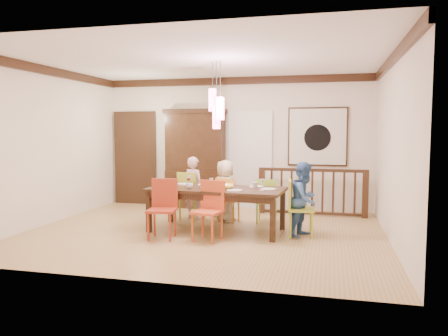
% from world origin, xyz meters
% --- Properties ---
extents(floor, '(6.00, 6.00, 0.00)m').
position_xyz_m(floor, '(0.00, 0.00, 0.00)').
color(floor, '#A4834F').
rests_on(floor, ground).
extents(ceiling, '(6.00, 6.00, 0.00)m').
position_xyz_m(ceiling, '(0.00, 0.00, 2.90)').
color(ceiling, white).
rests_on(ceiling, wall_back).
extents(wall_back, '(6.00, 0.00, 6.00)m').
position_xyz_m(wall_back, '(0.00, 2.50, 1.45)').
color(wall_back, beige).
rests_on(wall_back, floor).
extents(wall_left, '(0.00, 5.00, 5.00)m').
position_xyz_m(wall_left, '(-3.00, 0.00, 1.45)').
color(wall_left, beige).
rests_on(wall_left, floor).
extents(wall_right, '(0.00, 5.00, 5.00)m').
position_xyz_m(wall_right, '(3.00, 0.00, 1.45)').
color(wall_right, beige).
rests_on(wall_right, floor).
extents(crown_molding, '(6.00, 5.00, 0.16)m').
position_xyz_m(crown_molding, '(0.00, 0.00, 2.82)').
color(crown_molding, black).
rests_on(crown_molding, wall_back).
extents(panel_door, '(1.04, 0.07, 2.24)m').
position_xyz_m(panel_door, '(-2.40, 2.45, 1.05)').
color(panel_door, black).
rests_on(panel_door, wall_back).
extents(white_doorway, '(0.97, 0.05, 2.22)m').
position_xyz_m(white_doorway, '(0.35, 2.46, 1.05)').
color(white_doorway, silver).
rests_on(white_doorway, wall_back).
extents(painting, '(1.25, 0.06, 1.25)m').
position_xyz_m(painting, '(1.80, 2.46, 1.60)').
color(painting, black).
rests_on(painting, wall_back).
extents(pendant_cluster, '(0.27, 0.21, 1.14)m').
position_xyz_m(pendant_cluster, '(0.18, 0.15, 2.11)').
color(pendant_cluster, '#F94A73').
rests_on(pendant_cluster, ceiling).
extents(dining_table, '(2.37, 1.20, 0.75)m').
position_xyz_m(dining_table, '(0.18, 0.15, 0.67)').
color(dining_table, black).
rests_on(dining_table, floor).
extents(chair_far_left, '(0.53, 0.53, 0.94)m').
position_xyz_m(chair_far_left, '(-0.52, 0.96, 0.54)').
color(chair_far_left, '#ABBE33').
rests_on(chair_far_left, floor).
extents(chair_far_mid, '(0.43, 0.43, 0.85)m').
position_xyz_m(chair_far_mid, '(0.21, 0.94, 0.49)').
color(chair_far_mid, orange).
rests_on(chair_far_mid, floor).
extents(chair_far_right, '(0.38, 0.38, 0.84)m').
position_xyz_m(chair_far_right, '(0.93, 0.97, 0.48)').
color(chair_far_right, '#8EB52F').
rests_on(chair_far_right, floor).
extents(chair_near_left, '(0.48, 0.48, 0.95)m').
position_xyz_m(chair_near_left, '(-0.53, -0.59, 0.55)').
color(chair_near_left, '#9A3019').
rests_on(chair_near_left, floor).
extents(chair_near_mid, '(0.50, 0.50, 0.94)m').
position_xyz_m(chair_near_mid, '(0.21, -0.53, 0.54)').
color(chair_near_mid, '#C74823').
rests_on(chair_near_mid, floor).
extents(chair_end_right, '(0.45, 0.45, 0.92)m').
position_xyz_m(chair_end_right, '(1.63, 0.12, 0.53)').
color(chair_end_right, gold).
rests_on(chair_end_right, floor).
extents(china_hutch, '(1.39, 0.46, 2.20)m').
position_xyz_m(china_hutch, '(-0.87, 2.30, 1.11)').
color(china_hutch, black).
rests_on(china_hutch, floor).
extents(balustrade, '(2.19, 0.13, 0.96)m').
position_xyz_m(balustrade, '(1.73, 1.95, 0.50)').
color(balustrade, black).
rests_on(balustrade, floor).
extents(person_far_left, '(0.52, 0.44, 1.23)m').
position_xyz_m(person_far_left, '(-0.51, 1.03, 0.61)').
color(person_far_left, beige).
rests_on(person_far_left, floor).
extents(person_far_mid, '(0.67, 0.57, 1.17)m').
position_xyz_m(person_far_mid, '(0.14, 0.96, 0.59)').
color(person_far_mid, beige).
rests_on(person_far_mid, floor).
extents(person_end_right, '(0.66, 0.73, 1.22)m').
position_xyz_m(person_end_right, '(1.67, 0.13, 0.61)').
color(person_end_right, '#385F9D').
rests_on(person_end_right, floor).
extents(serving_bowl, '(0.40, 0.40, 0.08)m').
position_xyz_m(serving_bowl, '(0.34, 0.02, 0.79)').
color(serving_bowl, yellow).
rests_on(serving_bowl, dining_table).
extents(small_bowl, '(0.24, 0.24, 0.06)m').
position_xyz_m(small_bowl, '(-0.05, 0.13, 0.78)').
color(small_bowl, white).
rests_on(small_bowl, dining_table).
extents(cup_left, '(0.15, 0.15, 0.10)m').
position_xyz_m(cup_left, '(-0.24, -0.07, 0.80)').
color(cup_left, silver).
rests_on(cup_left, dining_table).
extents(cup_right, '(0.14, 0.14, 0.10)m').
position_xyz_m(cup_right, '(0.82, 0.31, 0.80)').
color(cup_right, silver).
rests_on(cup_right, dining_table).
extents(plate_far_left, '(0.26, 0.26, 0.01)m').
position_xyz_m(plate_far_left, '(-0.54, 0.48, 0.76)').
color(plate_far_left, white).
rests_on(plate_far_left, dining_table).
extents(plate_far_mid, '(0.26, 0.26, 0.01)m').
position_xyz_m(plate_far_mid, '(0.26, 0.51, 0.76)').
color(plate_far_mid, white).
rests_on(plate_far_mid, dining_table).
extents(plate_far_right, '(0.26, 0.26, 0.01)m').
position_xyz_m(plate_far_right, '(0.83, 0.44, 0.76)').
color(plate_far_right, white).
rests_on(plate_far_right, dining_table).
extents(plate_near_left, '(0.26, 0.26, 0.01)m').
position_xyz_m(plate_near_left, '(-0.56, -0.20, 0.76)').
color(plate_near_left, white).
rests_on(plate_near_left, dining_table).
extents(plate_near_mid, '(0.26, 0.26, 0.01)m').
position_xyz_m(plate_near_mid, '(0.56, -0.13, 0.76)').
color(plate_near_mid, white).
rests_on(plate_near_mid, dining_table).
extents(plate_end_right, '(0.26, 0.26, 0.01)m').
position_xyz_m(plate_end_right, '(1.08, 0.16, 0.76)').
color(plate_end_right, white).
rests_on(plate_end_right, dining_table).
extents(wine_glass_a, '(0.08, 0.08, 0.19)m').
position_xyz_m(wine_glass_a, '(-0.35, 0.24, 0.84)').
color(wine_glass_a, '#590C19').
rests_on(wine_glass_a, dining_table).
extents(wine_glass_b, '(0.08, 0.08, 0.19)m').
position_xyz_m(wine_glass_b, '(0.40, 0.40, 0.84)').
color(wine_glass_b, silver).
rests_on(wine_glass_b, dining_table).
extents(wine_glass_c, '(0.08, 0.08, 0.19)m').
position_xyz_m(wine_glass_c, '(0.14, -0.05, 0.84)').
color(wine_glass_c, '#590C19').
rests_on(wine_glass_c, dining_table).
extents(wine_glass_d, '(0.08, 0.08, 0.19)m').
position_xyz_m(wine_glass_d, '(0.99, -0.00, 0.84)').
color(wine_glass_d, silver).
rests_on(wine_glass_d, dining_table).
extents(napkin, '(0.18, 0.14, 0.01)m').
position_xyz_m(napkin, '(0.13, -0.20, 0.76)').
color(napkin, '#D83359').
rests_on(napkin, dining_table).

